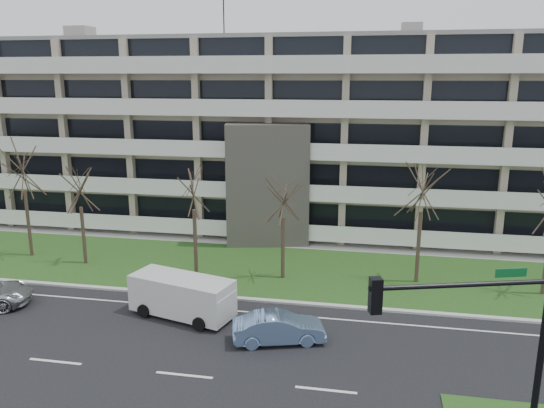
# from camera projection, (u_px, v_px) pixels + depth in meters

# --- Properties ---
(ground) EXTENTS (160.00, 160.00, 0.00)m
(ground) POSITION_uv_depth(u_px,v_px,m) (184.00, 375.00, 22.43)
(ground) COLOR black
(ground) RESTS_ON ground
(grass_verge) EXTENTS (90.00, 10.00, 0.06)m
(grass_verge) POSITION_uv_depth(u_px,v_px,m) (252.00, 268.00, 34.84)
(grass_verge) COLOR #1F4316
(grass_verge) RESTS_ON ground
(curb) EXTENTS (90.00, 0.35, 0.12)m
(curb) POSITION_uv_depth(u_px,v_px,m) (232.00, 298.00, 30.06)
(curb) COLOR #B2B2AD
(curb) RESTS_ON ground
(sidewalk) EXTENTS (90.00, 2.00, 0.08)m
(sidewalk) POSITION_uv_depth(u_px,v_px,m) (267.00, 243.00, 40.10)
(sidewalk) COLOR #B2B2AD
(sidewalk) RESTS_ON ground
(lane_edge_line) EXTENTS (90.00, 0.12, 0.01)m
(lane_edge_line) POSITION_uv_depth(u_px,v_px,m) (225.00, 310.00, 28.64)
(lane_edge_line) COLOR white
(lane_edge_line) RESTS_ON ground
(apartment_building) EXTENTS (60.50, 15.10, 18.75)m
(apartment_building) POSITION_uv_depth(u_px,v_px,m) (283.00, 133.00, 44.82)
(apartment_building) COLOR #B5A68D
(apartment_building) RESTS_ON ground
(blue_sedan) EXTENTS (4.63, 2.71, 1.44)m
(blue_sedan) POSITION_uv_depth(u_px,v_px,m) (279.00, 328.00, 25.08)
(blue_sedan) COLOR #779ACF
(blue_sedan) RESTS_ON ground
(white_van) EXTENTS (5.85, 3.43, 2.14)m
(white_van) POSITION_uv_depth(u_px,v_px,m) (183.00, 293.00, 27.66)
(white_van) COLOR silver
(white_van) RESTS_ON ground
(traffic_signal) EXTENTS (5.63, 1.95, 6.76)m
(traffic_signal) POSITION_uv_depth(u_px,v_px,m) (484.00, 342.00, 16.27)
(traffic_signal) COLOR black
(traffic_signal) RESTS_ON ground
(tree_1) EXTENTS (4.18, 4.18, 8.35)m
(tree_1) POSITION_uv_depth(u_px,v_px,m) (22.00, 165.00, 35.71)
(tree_1) COLOR #382B21
(tree_1) RESTS_ON ground
(tree_2) EXTENTS (3.52, 3.52, 7.04)m
(tree_2) POSITION_uv_depth(u_px,v_px,m) (79.00, 184.00, 34.44)
(tree_2) COLOR #382B21
(tree_2) RESTS_ON ground
(tree_3) EXTENTS (3.82, 3.82, 7.64)m
(tree_3) POSITION_uv_depth(u_px,v_px,m) (193.00, 183.00, 32.35)
(tree_3) COLOR #382B21
(tree_3) RESTS_ON ground
(tree_4) EXTENTS (3.52, 3.52, 7.05)m
(tree_4) POSITION_uv_depth(u_px,v_px,m) (283.00, 193.00, 31.85)
(tree_4) COLOR #382B21
(tree_4) RESTS_ON ground
(tree_5) EXTENTS (4.01, 4.01, 8.02)m
(tree_5) POSITION_uv_depth(u_px,v_px,m) (423.00, 183.00, 30.99)
(tree_5) COLOR #382B21
(tree_5) RESTS_ON ground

